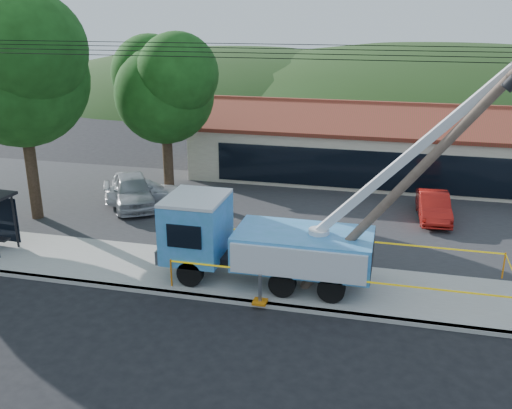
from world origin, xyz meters
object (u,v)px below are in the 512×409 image
object	(u,v)px
utility_truck	(262,238)
car_red	(432,221)
car_white	(147,205)
leaning_pole	(420,170)
car_silver	(134,207)

from	to	relation	value
utility_truck	car_red	bearing A→B (deg)	52.17
utility_truck	car_red	xyz separation A→B (m)	(6.66, 8.57, -1.84)
car_white	leaning_pole	bearing A→B (deg)	-146.95
leaning_pole	car_red	bearing A→B (deg)	81.92
car_silver	car_white	xyz separation A→B (m)	(0.51, 0.52, 0.00)
utility_truck	car_silver	distance (m)	11.22
car_white	utility_truck	bearing A→B (deg)	-159.83
utility_truck	car_red	size ratio (longest dim) A/B	3.14
utility_truck	leaning_pole	distance (m)	6.23
car_silver	utility_truck	bearing A→B (deg)	-70.09
leaning_pole	car_white	world-z (taller)	leaning_pole
leaning_pole	car_white	size ratio (longest dim) A/B	2.07
leaning_pole	utility_truck	bearing A→B (deg)	177.21
leaning_pole	car_white	bearing A→B (deg)	150.20
utility_truck	car_white	xyz separation A→B (m)	(-8.10, 7.47, -1.84)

